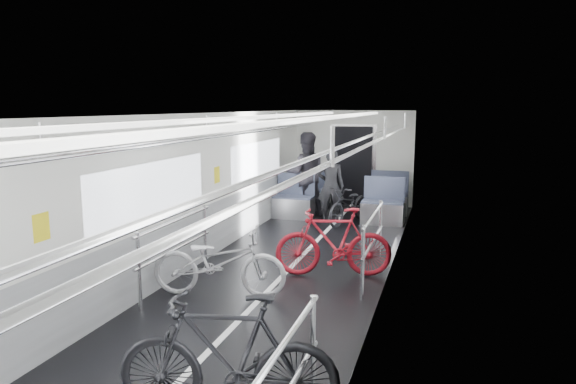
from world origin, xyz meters
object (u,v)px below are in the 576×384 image
bike_left_far (219,262)px  bike_right_near (227,357)px  bike_right_far (334,242)px  person_seated (306,174)px  person_standing (331,186)px  bike_aisle (349,205)px

bike_left_far → bike_right_near: (1.22, -2.50, 0.07)m
bike_left_far → bike_right_far: (1.27, 1.25, 0.05)m
bike_right_far → person_seated: size_ratio=0.90×
person_standing → person_seated: size_ratio=0.84×
bike_left_far → bike_aisle: (0.87, 4.73, -0.05)m
bike_aisle → bike_left_far: bearing=-82.0°
bike_left_far → person_standing: size_ratio=1.11×
bike_left_far → bike_right_far: bearing=-56.3°
bike_aisle → person_seated: person_seated is taller
bike_aisle → person_seated: (-1.15, 0.64, 0.54)m
bike_left_far → bike_right_near: size_ratio=0.99×
bike_right_near → person_seated: 8.02m
bike_right_near → person_seated: size_ratio=0.94×
bike_aisle → person_standing: bearing=-161.6°
bike_right_far → person_standing: person_standing is taller
bike_right_far → person_standing: (-0.82, 3.48, 0.28)m
bike_left_far → bike_right_near: 2.78m
bike_right_near → bike_right_far: size_ratio=1.04×
bike_right_near → bike_aisle: size_ratio=1.13×
bike_left_far → person_seated: size_ratio=0.93×
person_standing → bike_right_near: bearing=85.0°
person_seated → bike_left_far: bearing=73.7°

